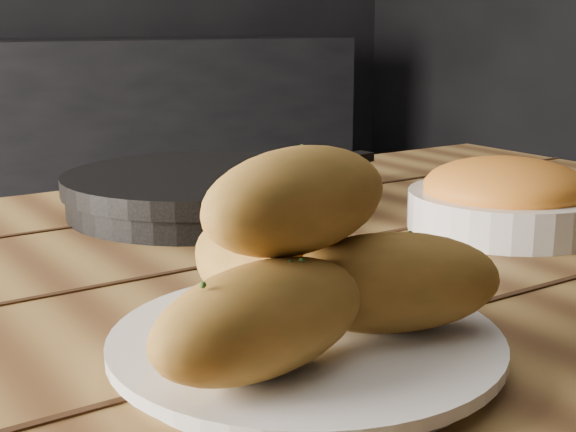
% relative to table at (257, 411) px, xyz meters
% --- Properties ---
extents(table, '(1.48, 0.98, 0.75)m').
position_rel_table_xyz_m(table, '(0.00, 0.00, 0.00)').
color(table, olive).
rests_on(table, ground).
extents(plate, '(0.25, 0.25, 0.02)m').
position_rel_table_xyz_m(plate, '(-0.03, -0.11, 0.10)').
color(plate, white).
rests_on(plate, table).
extents(bread_rolls, '(0.26, 0.21, 0.12)m').
position_rel_table_xyz_m(bread_rolls, '(-0.04, -0.12, 0.16)').
color(bread_rolls, '#AF7830').
rests_on(bread_rolls, plate).
extents(skillet, '(0.43, 0.30, 0.05)m').
position_rel_table_xyz_m(skillet, '(0.11, 0.29, 0.12)').
color(skillet, black).
rests_on(skillet, table).
extents(bowl, '(0.20, 0.20, 0.07)m').
position_rel_table_xyz_m(bowl, '(0.33, 0.04, 0.13)').
color(bowl, white).
rests_on(bowl, table).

